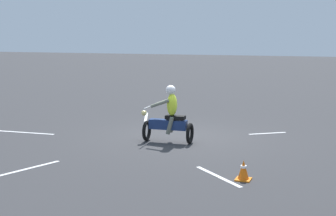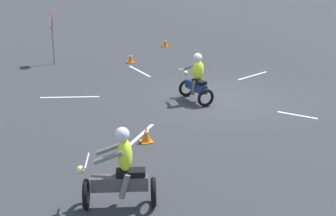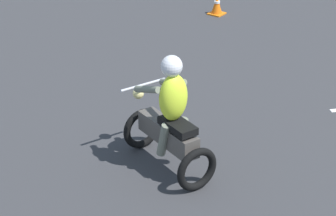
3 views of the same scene
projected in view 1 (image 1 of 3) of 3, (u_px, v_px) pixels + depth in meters
name	position (u px, v px, depth m)	size (l,w,h in m)	color
ground_plane	(179.00, 137.00, 14.17)	(120.00, 120.00, 0.00)	#333335
motorcycle_rider_foreground	(169.00, 118.00, 13.35)	(1.53, 0.75, 1.66)	black
traffic_cone_near_left	(243.00, 170.00, 9.91)	(0.32, 0.32, 0.44)	orange
lane_stripe_e	(23.00, 132.00, 14.84)	(0.10, 2.19, 0.01)	silver
lane_stripe_n	(22.00, 170.00, 10.68)	(0.10, 2.03, 0.01)	silver
lane_stripe_nw	(218.00, 176.00, 10.20)	(0.10, 1.70, 0.01)	silver
lane_stripe_sw	(268.00, 133.00, 14.70)	(0.10, 1.25, 0.01)	silver
lane_stripe_s	(146.00, 117.00, 17.69)	(0.10, 1.93, 0.01)	silver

